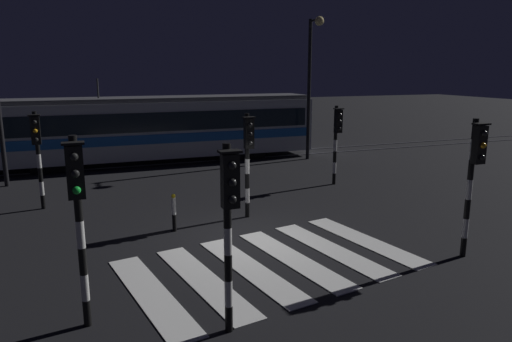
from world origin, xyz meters
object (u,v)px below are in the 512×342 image
(traffic_light_kerb_mid_left, at_px, (229,212))
(traffic_light_corner_near_right, at_px, (474,168))
(traffic_light_corner_far_left, at_px, (37,146))
(traffic_light_corner_near_left, at_px, (78,205))
(tram, at_px, (153,128))
(street_lamp_trackside_right, at_px, (312,71))
(traffic_light_corner_far_right, at_px, (337,133))
(bollard_island_edge, at_px, (174,213))
(traffic_light_median_centre, at_px, (248,150))

(traffic_light_kerb_mid_left, relative_size, traffic_light_corner_near_right, 0.98)
(traffic_light_corner_far_left, bearing_deg, traffic_light_kerb_mid_left, -69.35)
(traffic_light_kerb_mid_left, distance_m, traffic_light_corner_near_left, 2.59)
(traffic_light_corner_far_left, height_order, tram, tram)
(street_lamp_trackside_right, bearing_deg, traffic_light_corner_far_right, -106.26)
(traffic_light_corner_near_right, distance_m, tram, 15.98)
(tram, relative_size, bollard_island_edge, 14.87)
(traffic_light_corner_near_left, height_order, street_lamp_trackside_right, street_lamp_trackside_right)
(traffic_light_corner_far_right, height_order, traffic_light_corner_far_left, traffic_light_corner_far_left)
(traffic_light_median_centre, bearing_deg, traffic_light_corner_far_right, 30.71)
(traffic_light_corner_far_left, distance_m, bollard_island_edge, 5.44)
(traffic_light_kerb_mid_left, distance_m, bollard_island_edge, 5.93)
(traffic_light_median_centre, relative_size, bollard_island_edge, 2.95)
(traffic_light_corner_far_right, bearing_deg, traffic_light_kerb_mid_left, -129.27)
(street_lamp_trackside_right, height_order, bollard_island_edge, street_lamp_trackside_right)
(street_lamp_trackside_right, relative_size, tram, 0.43)
(traffic_light_corner_far_right, distance_m, street_lamp_trackside_right, 5.88)
(traffic_light_corner_far_right, relative_size, traffic_light_corner_far_left, 0.98)
(traffic_light_median_centre, relative_size, traffic_light_kerb_mid_left, 0.97)
(traffic_light_kerb_mid_left, height_order, traffic_light_corner_near_right, traffic_light_corner_near_right)
(traffic_light_corner_far_right, xyz_separation_m, traffic_light_median_centre, (-4.76, -2.83, 0.06))
(traffic_light_corner_far_right, bearing_deg, tram, 129.83)
(traffic_light_corner_near_right, bearing_deg, traffic_light_corner_far_left, 140.77)
(traffic_light_median_centre, height_order, traffic_light_corner_far_left, traffic_light_median_centre)
(traffic_light_kerb_mid_left, bearing_deg, traffic_light_median_centre, 67.38)
(traffic_light_corner_far_right, relative_size, tram, 0.19)
(tram, distance_m, bollard_island_edge, 10.70)
(traffic_light_corner_near_right, distance_m, traffic_light_corner_near_left, 8.84)
(traffic_light_kerb_mid_left, relative_size, traffic_light_corner_far_left, 1.04)
(traffic_light_median_centre, bearing_deg, street_lamp_trackside_right, 51.89)
(traffic_light_kerb_mid_left, distance_m, street_lamp_trackside_right, 16.77)
(street_lamp_trackside_right, distance_m, tram, 8.37)
(traffic_light_median_centre, relative_size, traffic_light_corner_far_left, 1.01)
(traffic_light_corner_near_right, xyz_separation_m, traffic_light_corner_near_left, (-8.84, -0.10, 0.03))
(traffic_light_corner_far_right, distance_m, traffic_light_corner_far_left, 10.85)
(traffic_light_corner_near_right, bearing_deg, traffic_light_median_centre, 128.77)
(traffic_light_kerb_mid_left, bearing_deg, traffic_light_corner_near_right, 10.41)
(tram, bearing_deg, traffic_light_corner_near_left, -103.13)
(traffic_light_kerb_mid_left, height_order, street_lamp_trackside_right, street_lamp_trackside_right)
(traffic_light_corner_far_right, bearing_deg, traffic_light_median_centre, -149.29)
(traffic_light_median_centre, xyz_separation_m, tram, (-1.35, 10.15, -0.41))
(traffic_light_corner_far_left, bearing_deg, bollard_island_edge, -45.24)
(traffic_light_kerb_mid_left, bearing_deg, tram, 85.81)
(traffic_light_median_centre, xyz_separation_m, traffic_light_corner_near_left, (-4.89, -5.02, 0.14))
(traffic_light_corner_far_right, height_order, bollard_island_edge, traffic_light_corner_far_right)
(traffic_light_corner_far_right, height_order, traffic_light_corner_near_right, traffic_light_corner_near_right)
(street_lamp_trackside_right, bearing_deg, traffic_light_kerb_mid_left, -122.01)
(traffic_light_corner_far_left, height_order, traffic_light_corner_near_left, traffic_light_corner_near_left)
(traffic_light_corner_near_left, relative_size, tram, 0.21)
(traffic_light_median_centre, relative_size, tram, 0.20)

